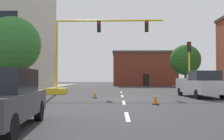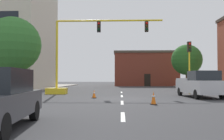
{
  "view_description": "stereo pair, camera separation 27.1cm",
  "coord_description": "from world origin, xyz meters",
  "px_view_note": "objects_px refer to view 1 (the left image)",
  "views": [
    {
      "loc": [
        -0.35,
        -18.23,
        1.46
      ],
      "look_at": [
        -0.91,
        5.8,
        2.23
      ],
      "focal_mm": 40.82,
      "sensor_mm": 36.0,
      "label": 1
    },
    {
      "loc": [
        -0.08,
        -18.22,
        1.46
      ],
      "look_at": [
        -0.91,
        5.8,
        2.23
      ],
      "focal_mm": 40.82,
      "sensor_mm": 36.0,
      "label": 2
    }
  ],
  "objects_px": {
    "traffic_light_pole_right": "(189,56)",
    "tree_right_far": "(185,60)",
    "traffic_signal_gantry": "(72,69)",
    "traffic_cone_roadside_b": "(95,94)",
    "pickup_truck_silver": "(200,84)",
    "traffic_cone_roadside_a": "(155,98)",
    "tree_left_near": "(12,45)"
  },
  "relations": [
    {
      "from": "traffic_signal_gantry",
      "to": "tree_right_far",
      "type": "xyz_separation_m",
      "value": [
        14.58,
        16.13,
        1.93
      ]
    },
    {
      "from": "pickup_truck_silver",
      "to": "traffic_cone_roadside_a",
      "type": "distance_m",
      "value": 6.88
    },
    {
      "from": "tree_left_near",
      "to": "pickup_truck_silver",
      "type": "xyz_separation_m",
      "value": [
        15.95,
        -3.5,
        -3.56
      ]
    },
    {
      "from": "traffic_signal_gantry",
      "to": "pickup_truck_silver",
      "type": "xyz_separation_m",
      "value": [
        10.43,
        -3.65,
        -1.36
      ]
    },
    {
      "from": "traffic_cone_roadside_a",
      "to": "traffic_cone_roadside_b",
      "type": "height_order",
      "value": "traffic_cone_roadside_a"
    },
    {
      "from": "traffic_cone_roadside_a",
      "to": "traffic_cone_roadside_b",
      "type": "relative_size",
      "value": 1.21
    },
    {
      "from": "traffic_cone_roadside_b",
      "to": "traffic_cone_roadside_a",
      "type": "bearing_deg",
      "value": -49.97
    },
    {
      "from": "traffic_light_pole_right",
      "to": "tree_right_far",
      "type": "height_order",
      "value": "tree_right_far"
    },
    {
      "from": "traffic_cone_roadside_a",
      "to": "tree_right_far",
      "type": "bearing_deg",
      "value": 71.73
    },
    {
      "from": "traffic_signal_gantry",
      "to": "traffic_light_pole_right",
      "type": "height_order",
      "value": "traffic_signal_gantry"
    },
    {
      "from": "tree_left_near",
      "to": "tree_right_far",
      "type": "xyz_separation_m",
      "value": [
        20.1,
        16.28,
        -0.27
      ]
    },
    {
      "from": "traffic_light_pole_right",
      "to": "pickup_truck_silver",
      "type": "height_order",
      "value": "traffic_light_pole_right"
    },
    {
      "from": "traffic_light_pole_right",
      "to": "tree_right_far",
      "type": "bearing_deg",
      "value": 76.39
    },
    {
      "from": "pickup_truck_silver",
      "to": "traffic_cone_roadside_a",
      "type": "relative_size",
      "value": 7.61
    },
    {
      "from": "traffic_light_pole_right",
      "to": "tree_left_near",
      "type": "distance_m",
      "value": 16.29
    },
    {
      "from": "traffic_signal_gantry",
      "to": "traffic_cone_roadside_b",
      "type": "height_order",
      "value": "traffic_signal_gantry"
    },
    {
      "from": "traffic_signal_gantry",
      "to": "traffic_light_pole_right",
      "type": "bearing_deg",
      "value": 1.4
    },
    {
      "from": "traffic_signal_gantry",
      "to": "traffic_cone_roadside_b",
      "type": "distance_m",
      "value": 5.61
    },
    {
      "from": "traffic_signal_gantry",
      "to": "tree_right_far",
      "type": "bearing_deg",
      "value": 47.89
    },
    {
      "from": "tree_right_far",
      "to": "traffic_cone_roadside_b",
      "type": "xyz_separation_m",
      "value": [
        -12.09,
        -20.73,
        -3.97
      ]
    },
    {
      "from": "traffic_cone_roadside_a",
      "to": "traffic_signal_gantry",
      "type": "bearing_deg",
      "value": 124.57
    },
    {
      "from": "tree_left_near",
      "to": "traffic_cone_roadside_b",
      "type": "relative_size",
      "value": 11.78
    },
    {
      "from": "tree_left_near",
      "to": "traffic_cone_roadside_b",
      "type": "height_order",
      "value": "tree_left_near"
    },
    {
      "from": "pickup_truck_silver",
      "to": "traffic_cone_roadside_a",
      "type": "bearing_deg",
      "value": -127.54
    },
    {
      "from": "traffic_signal_gantry",
      "to": "traffic_light_pole_right",
      "type": "distance_m",
      "value": 10.8
    },
    {
      "from": "tree_right_far",
      "to": "pickup_truck_silver",
      "type": "relative_size",
      "value": 1.19
    },
    {
      "from": "traffic_signal_gantry",
      "to": "tree_left_near",
      "type": "distance_m",
      "value": 5.94
    },
    {
      "from": "traffic_light_pole_right",
      "to": "tree_left_near",
      "type": "bearing_deg",
      "value": -178.53
    },
    {
      "from": "traffic_signal_gantry",
      "to": "tree_left_near",
      "type": "xyz_separation_m",
      "value": [
        -5.52,
        -0.15,
        2.2
      ]
    },
    {
      "from": "traffic_signal_gantry",
      "to": "tree_left_near",
      "type": "height_order",
      "value": "tree_left_near"
    },
    {
      "from": "traffic_signal_gantry",
      "to": "traffic_cone_roadside_b",
      "type": "xyz_separation_m",
      "value": [
        2.49,
        -4.6,
        -2.04
      ]
    },
    {
      "from": "tree_right_far",
      "to": "traffic_cone_roadside_a",
      "type": "relative_size",
      "value": 9.09
    }
  ]
}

